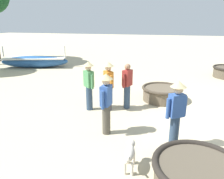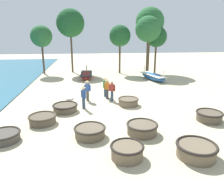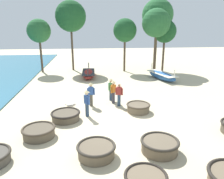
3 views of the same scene
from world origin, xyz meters
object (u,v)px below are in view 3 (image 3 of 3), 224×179
at_px(long_boat_blue_hull, 162,75).
at_px(dog, 71,106).
at_px(fisherman_by_coracle, 111,88).
at_px(tree_tall_back, 156,23).
at_px(coracle_front_left, 39,132).
at_px(coracle_weathered, 160,145).
at_px(fisherman_with_hat, 91,93).
at_px(tree_center, 71,16).
at_px(tree_rightmost, 165,32).
at_px(fisherman_crouching, 87,101).
at_px(coracle_nearest, 138,107).
at_px(tree_right_mid, 158,15).
at_px(tree_left_mid, 125,31).
at_px(coracle_tilted, 96,150).
at_px(fisherman_standing_left, 119,94).
at_px(fisherman_hauling, 113,90).
at_px(long_boat_green_hull, 88,74).
at_px(coracle_far_right, 66,116).
at_px(tree_leftmost, 39,31).

bearing_deg(long_boat_blue_hull, dog, -137.85).
relative_size(fisherman_by_coracle, tree_tall_back, 0.24).
height_order(coracle_front_left, dog, dog).
xyz_separation_m(coracle_weathered, fisherman_with_hat, (-2.96, 5.98, 0.64)).
bearing_deg(tree_center, fisherman_by_coracle, -72.87).
xyz_separation_m(dog, tree_center, (-0.80, 13.40, 5.88)).
bearing_deg(tree_rightmost, dog, -130.31).
xyz_separation_m(fisherman_crouching, fisherman_with_hat, (0.26, 1.75, 0.00)).
distance_m(coracle_nearest, tree_right_mid, 15.51).
xyz_separation_m(fisherman_crouching, tree_left_mid, (4.29, 12.96, 3.74)).
height_order(fisherman_by_coracle, fisherman_crouching, same).
bearing_deg(fisherman_with_hat, tree_right_mid, 56.32).
height_order(coracle_front_left, coracle_tilted, coracle_tilted).
bearing_deg(tree_center, coracle_weathered, -74.73).
bearing_deg(tree_left_mid, fisherman_with_hat, -109.79).
bearing_deg(fisherman_standing_left, tree_left_mid, 79.45).
bearing_deg(tree_left_mid, tree_rightmost, -5.64).
relative_size(coracle_weathered, fisherman_standing_left, 1.09).
bearing_deg(dog, fisherman_by_coracle, 34.34).
relative_size(fisherman_with_hat, fisherman_hauling, 1.00).
relative_size(fisherman_by_coracle, fisherman_with_hat, 1.00).
distance_m(fisherman_hauling, tree_left_mid, 11.73).
xyz_separation_m(coracle_tilted, long_boat_green_hull, (-0.39, 14.69, 0.05)).
bearing_deg(tree_center, tree_tall_back, -14.88).
bearing_deg(tree_right_mid, fisherman_by_coracle, -120.76).
height_order(coracle_far_right, tree_tall_back, tree_tall_back).
relative_size(coracle_weathered, tree_right_mid, 0.21).
relative_size(coracle_far_right, tree_center, 0.21).
distance_m(coracle_tilted, tree_center, 19.66).
height_order(coracle_far_right, fisherman_with_hat, fisherman_with_hat).
height_order(fisherman_standing_left, tree_rightmost, tree_rightmost).
xyz_separation_m(coracle_tilted, fisherman_hauling, (1.41, 6.44, 0.65)).
distance_m(fisherman_standing_left, dog, 3.30).
bearing_deg(tree_rightmost, fisherman_with_hat, -128.53).
bearing_deg(dog, fisherman_crouching, -40.48).
bearing_deg(tree_left_mid, coracle_tilted, -102.62).
distance_m(tree_right_mid, tree_tall_back, 2.27).
bearing_deg(coracle_weathered, fisherman_hauling, 102.30).
xyz_separation_m(coracle_front_left, coracle_tilted, (2.81, -1.98, 0.02)).
bearing_deg(fisherman_with_hat, tree_leftmost, 115.63).
bearing_deg(coracle_weathered, tree_right_mid, 74.37).
height_order(coracle_nearest, fisherman_hauling, fisherman_hauling).
relative_size(fisherman_crouching, dog, 2.44).
bearing_deg(fisherman_standing_left, tree_center, 107.46).
xyz_separation_m(coracle_nearest, long_boat_blue_hull, (4.22, 8.21, 0.10)).
bearing_deg(coracle_tilted, long_boat_blue_hull, 61.33).
relative_size(fisherman_hauling, tree_center, 0.21).
bearing_deg(tree_leftmost, coracle_nearest, -56.60).
xyz_separation_m(coracle_front_left, tree_rightmost, (11.22, 14.85, 4.31)).
distance_m(fisherman_standing_left, tree_right_mid, 14.72).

